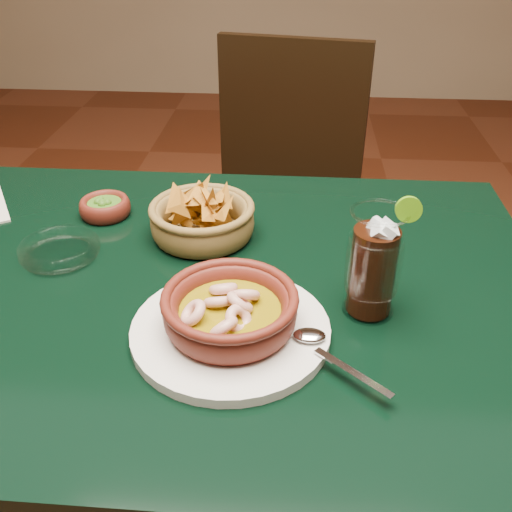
# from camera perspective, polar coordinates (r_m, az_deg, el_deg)

# --- Properties ---
(dining_table) EXTENTS (1.20, 0.80, 0.75)m
(dining_table) POSITION_cam_1_polar(r_m,az_deg,el_deg) (0.97, -8.24, -6.96)
(dining_table) COLOR black
(dining_table) RESTS_ON ground
(dining_chair) EXTENTS (0.51, 0.51, 0.95)m
(dining_chair) POSITION_cam_1_polar(r_m,az_deg,el_deg) (1.62, 2.41, 5.18)
(dining_chair) COLOR black
(dining_chair) RESTS_ON ground
(shrimp_plate) EXTENTS (0.34, 0.27, 0.08)m
(shrimp_plate) POSITION_cam_1_polar(r_m,az_deg,el_deg) (0.77, -2.57, -5.96)
(shrimp_plate) COLOR silver
(shrimp_plate) RESTS_ON dining_table
(chip_basket) EXTENTS (0.22, 0.22, 0.13)m
(chip_basket) POSITION_cam_1_polar(r_m,az_deg,el_deg) (1.00, -5.39, 3.69)
(chip_basket) COLOR olive
(chip_basket) RESTS_ON dining_table
(guacamole_ramekin) EXTENTS (0.11, 0.11, 0.04)m
(guacamole_ramekin) POSITION_cam_1_polar(r_m,az_deg,el_deg) (1.11, -14.87, 4.74)
(guacamole_ramekin) COLOR #4E1810
(guacamole_ramekin) RESTS_ON dining_table
(cola_drink) EXTENTS (0.16, 0.16, 0.18)m
(cola_drink) POSITION_cam_1_polar(r_m,az_deg,el_deg) (0.80, 11.66, -0.81)
(cola_drink) COLOR white
(cola_drink) RESTS_ON dining_table
(glass_ashtray) EXTENTS (0.14, 0.14, 0.03)m
(glass_ashtray) POSITION_cam_1_polar(r_m,az_deg,el_deg) (0.99, -19.06, 0.59)
(glass_ashtray) COLOR white
(glass_ashtray) RESTS_ON dining_table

